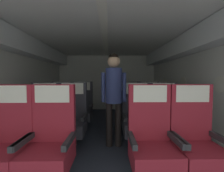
# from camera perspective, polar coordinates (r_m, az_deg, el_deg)

# --- Properties ---
(ground) EXTENTS (3.90, 5.91, 0.02)m
(ground) POSITION_cam_1_polar(r_m,az_deg,el_deg) (2.98, -2.86, -20.48)
(ground) COLOR #2D3342
(fuselage_shell) EXTENTS (3.78, 5.56, 2.11)m
(fuselage_shell) POSITION_cam_1_polar(r_m,az_deg,el_deg) (3.03, -2.76, 9.53)
(fuselage_shell) COLOR silver
(fuselage_shell) RESTS_ON ground
(seat_a_left_window) EXTENTS (0.52, 0.49, 1.11)m
(seat_a_left_window) POSITION_cam_1_polar(r_m,az_deg,el_deg) (2.07, -36.75, -17.83)
(seat_a_left_window) COLOR #38383D
(seat_a_left_window) RESTS_ON ground
(seat_a_left_aisle) EXTENTS (0.52, 0.49, 1.11)m
(seat_a_left_aisle) POSITION_cam_1_polar(r_m,az_deg,el_deg) (1.85, -23.45, -19.97)
(seat_a_left_aisle) COLOR #38383D
(seat_a_left_aisle) RESTS_ON ground
(seat_a_right_aisle) EXTENTS (0.52, 0.49, 1.11)m
(seat_a_right_aisle) POSITION_cam_1_polar(r_m,az_deg,el_deg) (2.00, 30.41, -18.42)
(seat_a_right_aisle) COLOR #38383D
(seat_a_right_aisle) RESTS_ON ground
(seat_a_right_window) EXTENTS (0.52, 0.49, 1.11)m
(seat_a_right_window) POSITION_cam_1_polar(r_m,az_deg,el_deg) (1.80, 15.52, -20.47)
(seat_a_right_window) COLOR #38383D
(seat_a_right_window) RESTS_ON ground
(seat_b_left_window) EXTENTS (0.52, 0.49, 1.11)m
(seat_b_left_window) POSITION_cam_1_polar(r_m,az_deg,el_deg) (2.83, -25.66, -12.00)
(seat_b_left_window) COLOR #38383D
(seat_b_left_window) RESTS_ON ground
(seat_b_left_aisle) EXTENTS (0.52, 0.49, 1.11)m
(seat_b_left_aisle) POSITION_cam_1_polar(r_m,az_deg,el_deg) (2.70, -15.80, -12.56)
(seat_b_left_aisle) COLOR #38383D
(seat_b_left_aisle) RESTS_ON ground
(seat_b_right_aisle) EXTENTS (0.52, 0.49, 1.11)m
(seat_b_right_aisle) POSITION_cam_1_polar(r_m,az_deg,el_deg) (2.77, 20.33, -12.22)
(seat_b_right_aisle) COLOR #38383D
(seat_b_right_aisle) RESTS_ON ground
(seat_b_right_window) EXTENTS (0.52, 0.49, 1.11)m
(seat_b_right_window) POSITION_cam_1_polar(r_m,az_deg,el_deg) (2.65, 9.95, -12.78)
(seat_b_right_window) COLOR #38383D
(seat_b_right_window) RESTS_ON ground
(seat_c_left_window) EXTENTS (0.52, 0.49, 1.11)m
(seat_c_left_window) POSITION_cam_1_polar(r_m,az_deg,el_deg) (3.67, -19.71, -8.49)
(seat_c_left_window) COLOR #38383D
(seat_c_left_window) RESTS_ON ground
(seat_c_left_aisle) EXTENTS (0.52, 0.49, 1.11)m
(seat_c_left_aisle) POSITION_cam_1_polar(r_m,az_deg,el_deg) (3.56, -12.04, -8.75)
(seat_c_left_aisle) COLOR #38383D
(seat_c_left_aisle) RESTS_ON ground
(seat_c_right_aisle) EXTENTS (0.52, 0.49, 1.11)m
(seat_c_right_aisle) POSITION_cam_1_polar(r_m,az_deg,el_deg) (3.62, 14.82, -8.58)
(seat_c_right_aisle) COLOR #38383D
(seat_c_right_aisle) RESTS_ON ground
(seat_c_right_window) EXTENTS (0.52, 0.49, 1.11)m
(seat_c_right_window) POSITION_cam_1_polar(r_m,az_deg,el_deg) (3.55, 6.82, -8.75)
(seat_c_right_window) COLOR #38383D
(seat_c_right_window) RESTS_ON ground
(flight_attendant) EXTENTS (0.43, 0.28, 1.60)m
(flight_attendant) POSITION_cam_1_polar(r_m,az_deg,el_deg) (2.46, 0.69, -1.37)
(flight_attendant) COLOR black
(flight_attendant) RESTS_ON ground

